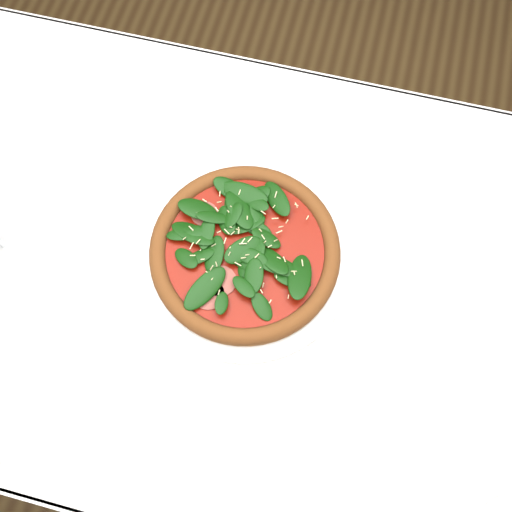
# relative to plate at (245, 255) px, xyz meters

# --- Properties ---
(ground) EXTENTS (6.00, 6.00, 0.00)m
(ground) POSITION_rel_plate_xyz_m (-0.04, -0.02, -0.76)
(ground) COLOR brown
(ground) RESTS_ON ground
(dining_table) EXTENTS (1.21, 0.81, 0.75)m
(dining_table) POSITION_rel_plate_xyz_m (-0.04, -0.02, -0.11)
(dining_table) COLOR white
(dining_table) RESTS_ON ground
(plate) EXTENTS (0.35, 0.35, 0.01)m
(plate) POSITION_rel_plate_xyz_m (0.00, 0.00, 0.00)
(plate) COLOR silver
(plate) RESTS_ON dining_table
(pizza) EXTENTS (0.35, 0.35, 0.04)m
(pizza) POSITION_rel_plate_xyz_m (-0.00, 0.00, 0.02)
(pizza) COLOR #9F5F26
(pizza) RESTS_ON plate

